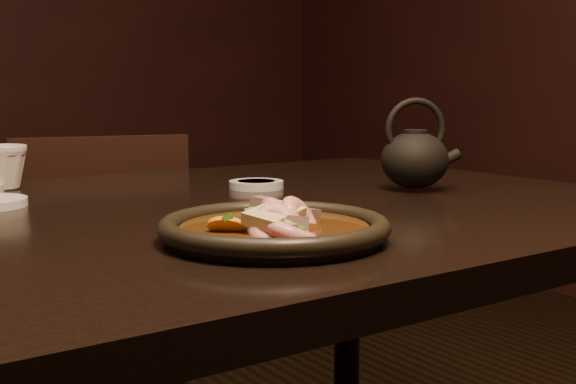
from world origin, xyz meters
TOP-DOWN VIEW (x-y plane):
  - table at (0.00, 0.00)m, footprint 1.60×0.90m
  - chair at (0.25, 0.69)m, footprint 0.46×0.46m
  - plate at (0.10, -0.25)m, footprint 0.25×0.25m
  - stirfry at (0.10, -0.26)m, footprint 0.14×0.16m
  - soy_dish at (0.31, 0.12)m, footprint 0.09×0.09m
  - tea_cup at (-0.03, 0.34)m, footprint 0.09×0.09m
  - teapot at (0.51, -0.05)m, footprint 0.13×0.11m

SIDE VIEW (x-z plane):
  - chair at x=0.25m, z-range 0.04..0.85m
  - table at x=0.00m, z-range 0.30..1.05m
  - soy_dish at x=0.31m, z-range 0.75..0.76m
  - plate at x=0.10m, z-range 0.75..0.78m
  - stirfry at x=0.10m, z-range 0.74..0.80m
  - tea_cup at x=-0.03m, z-range 0.75..0.83m
  - teapot at x=0.51m, z-range 0.73..0.88m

